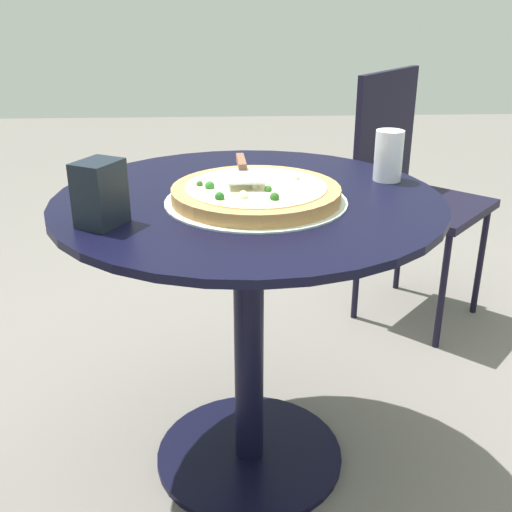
{
  "coord_description": "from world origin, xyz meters",
  "views": [
    {
      "loc": [
        -0.05,
        -1.37,
        1.19
      ],
      "look_at": [
        0.02,
        -0.04,
        0.62
      ],
      "focal_mm": 43.97,
      "sensor_mm": 36.0,
      "label": 1
    }
  ],
  "objects_px": {
    "pizza_on_tray": "(256,194)",
    "patio_chair_far": "(408,181)",
    "pizza_server": "(243,169)",
    "napkin_dispenser": "(100,193)",
    "patio_table": "(249,282)",
    "drinking_cup": "(389,156)"
  },
  "relations": [
    {
      "from": "pizza_on_tray",
      "to": "patio_chair_far",
      "type": "xyz_separation_m",
      "value": [
        0.61,
        0.88,
        -0.23
      ]
    },
    {
      "from": "pizza_on_tray",
      "to": "pizza_server",
      "type": "xyz_separation_m",
      "value": [
        -0.03,
        0.06,
        0.04
      ]
    },
    {
      "from": "pizza_on_tray",
      "to": "pizza_server",
      "type": "bearing_deg",
      "value": 113.74
    },
    {
      "from": "pizza_on_tray",
      "to": "napkin_dispenser",
      "type": "height_order",
      "value": "napkin_dispenser"
    },
    {
      "from": "pizza_server",
      "to": "patio_chair_far",
      "type": "xyz_separation_m",
      "value": [
        0.63,
        0.82,
        -0.27
      ]
    },
    {
      "from": "patio_table",
      "to": "pizza_on_tray",
      "type": "distance_m",
      "value": 0.24
    },
    {
      "from": "pizza_on_tray",
      "to": "drinking_cup",
      "type": "distance_m",
      "value": 0.37
    },
    {
      "from": "patio_chair_far",
      "to": "patio_table",
      "type": "bearing_deg",
      "value": -126.5
    },
    {
      "from": "drinking_cup",
      "to": "patio_chair_far",
      "type": "height_order",
      "value": "patio_chair_far"
    },
    {
      "from": "drinking_cup",
      "to": "patio_chair_far",
      "type": "relative_size",
      "value": 0.13
    },
    {
      "from": "patio_table",
      "to": "pizza_server",
      "type": "xyz_separation_m",
      "value": [
        -0.01,
        0.02,
        0.28
      ]
    },
    {
      "from": "patio_chair_far",
      "to": "pizza_on_tray",
      "type": "bearing_deg",
      "value": -124.6
    },
    {
      "from": "patio_table",
      "to": "napkin_dispenser",
      "type": "bearing_deg",
      "value": -150.54
    },
    {
      "from": "pizza_server",
      "to": "patio_chair_far",
      "type": "relative_size",
      "value": 0.23
    },
    {
      "from": "patio_table",
      "to": "napkin_dispenser",
      "type": "xyz_separation_m",
      "value": [
        -0.3,
        -0.17,
        0.28
      ]
    },
    {
      "from": "patio_table",
      "to": "pizza_on_tray",
      "type": "bearing_deg",
      "value": -67.36
    },
    {
      "from": "napkin_dispenser",
      "to": "patio_chair_far",
      "type": "distance_m",
      "value": 1.4
    },
    {
      "from": "patio_table",
      "to": "napkin_dispenser",
      "type": "height_order",
      "value": "napkin_dispenser"
    },
    {
      "from": "pizza_server",
      "to": "napkin_dispenser",
      "type": "bearing_deg",
      "value": -146.31
    },
    {
      "from": "patio_table",
      "to": "patio_chair_far",
      "type": "distance_m",
      "value": 1.05
    },
    {
      "from": "pizza_server",
      "to": "napkin_dispenser",
      "type": "relative_size",
      "value": 1.62
    },
    {
      "from": "pizza_on_tray",
      "to": "patio_chair_far",
      "type": "height_order",
      "value": "patio_chair_far"
    }
  ]
}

